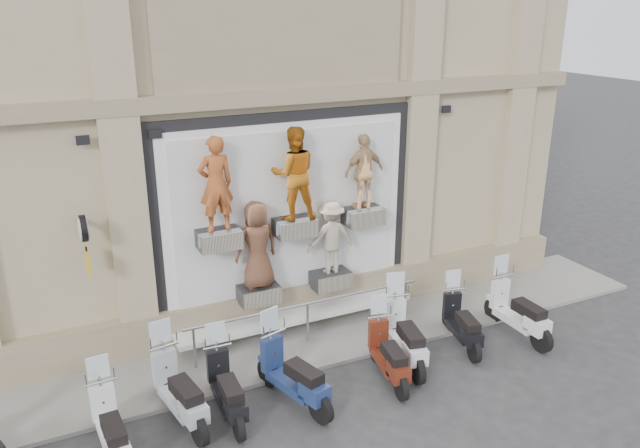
# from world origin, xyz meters

# --- Properties ---
(ground) EXTENTS (90.00, 90.00, 0.00)m
(ground) POSITION_xyz_m (0.00, 0.00, 0.00)
(ground) COLOR #2C2C2E
(ground) RESTS_ON ground
(sidewalk) EXTENTS (16.00, 2.20, 0.08)m
(sidewalk) POSITION_xyz_m (0.00, 2.10, 0.04)
(sidewalk) COLOR gray
(sidewalk) RESTS_ON ground
(building) EXTENTS (14.00, 8.60, 12.00)m
(building) POSITION_xyz_m (0.00, 7.00, 6.00)
(building) COLOR tan
(building) RESTS_ON ground
(shop_vitrine) EXTENTS (5.60, 0.88, 4.30)m
(shop_vitrine) POSITION_xyz_m (0.01, 2.74, 2.43)
(shop_vitrine) COLOR black
(shop_vitrine) RESTS_ON ground
(guard_rail) EXTENTS (5.06, 0.10, 0.93)m
(guard_rail) POSITION_xyz_m (0.00, 2.00, 0.47)
(guard_rail) COLOR #9EA0A5
(guard_rail) RESTS_ON ground
(clock_sign_bracket) EXTENTS (0.10, 0.80, 1.02)m
(clock_sign_bracket) POSITION_xyz_m (-3.90, 2.47, 2.80)
(clock_sign_bracket) COLOR black
(clock_sign_bracket) RESTS_ON ground
(scooter_b) EXTENTS (0.62, 1.81, 1.45)m
(scooter_b) POSITION_xyz_m (-4.03, 0.22, 0.73)
(scooter_b) COLOR silver
(scooter_b) RESTS_ON ground
(scooter_c) EXTENTS (0.88, 2.01, 1.58)m
(scooter_c) POSITION_xyz_m (-2.90, 0.66, 0.79)
(scooter_c) COLOR #969CA3
(scooter_c) RESTS_ON ground
(scooter_d) EXTENTS (0.59, 1.81, 1.45)m
(scooter_d) POSITION_xyz_m (-2.17, 0.46, 0.73)
(scooter_d) COLOR black
(scooter_d) RESTS_ON ground
(scooter_e) EXTENTS (1.08, 2.01, 1.57)m
(scooter_e) POSITION_xyz_m (-1.04, 0.31, 0.78)
(scooter_e) COLOR navy
(scooter_e) RESTS_ON ground
(scooter_f) EXTENTS (0.82, 1.82, 1.43)m
(scooter_f) POSITION_xyz_m (0.80, 0.23, 0.71)
(scooter_f) COLOR #521B0E
(scooter_f) RESTS_ON ground
(scooter_g) EXTENTS (0.99, 2.04, 1.59)m
(scooter_g) POSITION_xyz_m (1.38, 0.59, 0.80)
(scooter_g) COLOR silver
(scooter_g) RESTS_ON ground
(scooter_h) EXTENTS (0.90, 1.79, 1.40)m
(scooter_h) POSITION_xyz_m (2.75, 0.63, 0.70)
(scooter_h) COLOR black
(scooter_h) RESTS_ON ground
(scooter_i) EXTENTS (0.57, 1.92, 1.56)m
(scooter_i) POSITION_xyz_m (4.03, 0.44, 0.78)
(scooter_i) COLOR silver
(scooter_i) RESTS_ON ground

